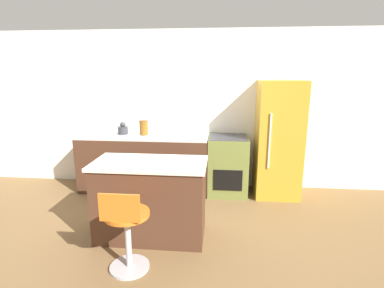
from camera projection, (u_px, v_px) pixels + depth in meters
ground_plane at (160, 198)px, 4.71m from camera, size 14.00×14.00×0.00m
wall_back at (166, 110)px, 5.08m from camera, size 8.00×0.06×2.60m
back_counter at (145, 163)px, 4.96m from camera, size 2.10×0.65×0.94m
kitchen_island at (151, 199)px, 3.53m from camera, size 1.31×0.67×0.93m
oven_range at (228, 165)px, 4.83m from camera, size 0.62×0.66×0.94m
refrigerator at (278, 140)px, 4.66m from camera, size 0.67×0.68×1.81m
stool_chair at (127, 230)px, 2.90m from camera, size 0.44×0.44×0.88m
kettle at (123, 129)px, 4.90m from camera, size 0.17×0.17×0.20m
mixing_bowl at (164, 133)px, 4.85m from camera, size 0.21×0.21×0.07m
canister_jar at (144, 127)px, 4.86m from camera, size 0.15×0.15×0.23m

